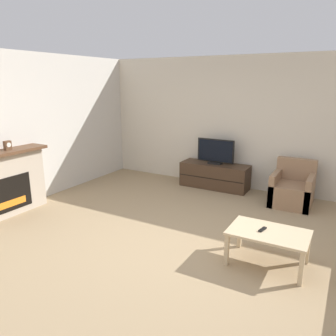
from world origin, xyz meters
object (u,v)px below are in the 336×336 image
at_px(tv, 216,152).
at_px(remote, 263,229).
at_px(armchair, 292,190).
at_px(coffee_table, 268,236).
at_px(fireplace, 3,183).
at_px(mantel_clock, 8,145).
at_px(tv_stand, 215,176).

xyz_separation_m(tv, remote, (1.62, -2.53, -0.31)).
xyz_separation_m(armchair, remote, (0.02, -2.30, 0.17)).
height_order(tv, coffee_table, tv).
bearing_deg(coffee_table, fireplace, -171.85).
bearing_deg(tv, mantel_clock, -129.75).
bearing_deg(fireplace, tv, 51.46).
relative_size(tv, coffee_table, 0.85).
height_order(fireplace, armchair, fireplace).
bearing_deg(coffee_table, remote, 179.92).
relative_size(mantel_clock, tv_stand, 0.11).
bearing_deg(armchair, tv, 171.79).
relative_size(armchair, remote, 5.20).
distance_m(tv_stand, remote, 3.01).
relative_size(tv, remote, 5.12).
xyz_separation_m(fireplace, remote, (4.11, 0.60, -0.11)).
distance_m(fireplace, coffee_table, 4.23).
height_order(tv_stand, tv, tv).
xyz_separation_m(tv_stand, armchair, (1.60, -0.23, 0.01)).
bearing_deg(fireplace, coffee_table, 8.15).
bearing_deg(fireplace, tv_stand, 51.48).
xyz_separation_m(coffee_table, remote, (-0.08, 0.00, 0.07)).
bearing_deg(tv, fireplace, -128.54).
height_order(mantel_clock, tv_stand, mantel_clock).
relative_size(fireplace, tv, 1.94).
height_order(fireplace, tv_stand, fireplace).
distance_m(mantel_clock, coffee_table, 4.27).
relative_size(tv, armchair, 0.99).
relative_size(mantel_clock, armchair, 0.19).
relative_size(tv_stand, coffee_table, 1.53).
bearing_deg(remote, coffee_table, 12.64).
xyz_separation_m(fireplace, armchair, (4.09, 2.90, -0.29)).
height_order(tv, armchair, tv).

